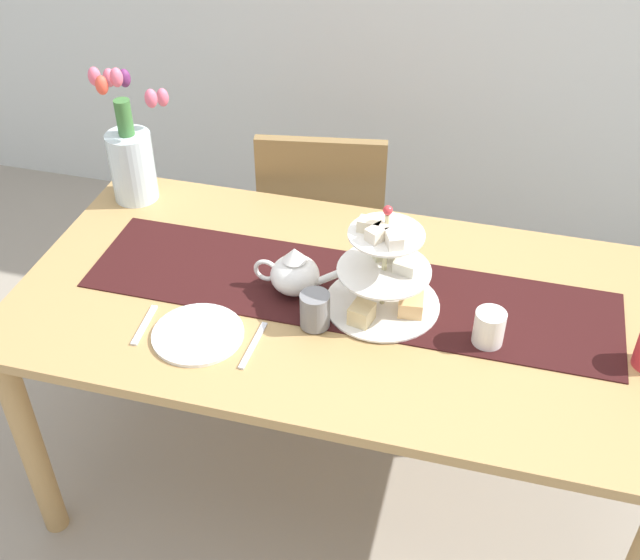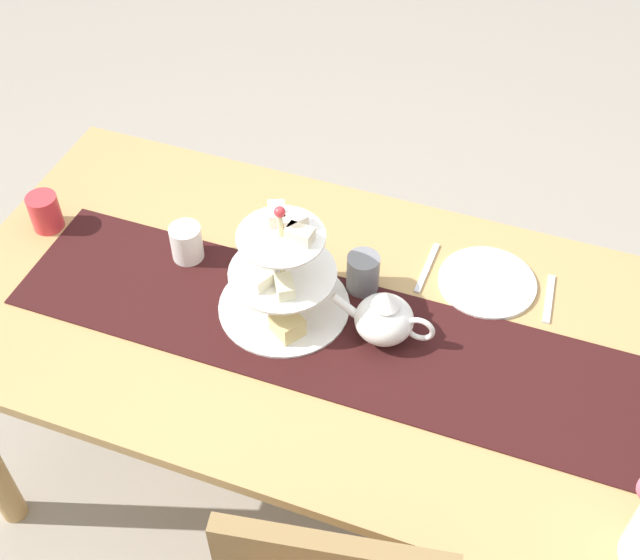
% 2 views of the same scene
% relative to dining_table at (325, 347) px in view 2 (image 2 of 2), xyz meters
% --- Properties ---
extents(ground_plane, '(8.00, 8.00, 0.00)m').
position_rel_dining_table_xyz_m(ground_plane, '(0.00, 0.00, -0.66)').
color(ground_plane, gray).
extents(dining_table, '(1.74, 0.90, 0.76)m').
position_rel_dining_table_xyz_m(dining_table, '(0.00, 0.00, 0.00)').
color(dining_table, tan).
rests_on(dining_table, ground_plane).
extents(table_runner, '(1.42, 0.34, 0.00)m').
position_rel_dining_table_xyz_m(table_runner, '(0.00, 0.04, 0.11)').
color(table_runner, black).
rests_on(table_runner, dining_table).
extents(tiered_cake_stand, '(0.30, 0.30, 0.30)m').
position_rel_dining_table_xyz_m(tiered_cake_stand, '(0.10, -0.00, 0.20)').
color(tiered_cake_stand, beige).
rests_on(tiered_cake_stand, table_runner).
extents(teapot, '(0.24, 0.13, 0.14)m').
position_rel_dining_table_xyz_m(teapot, '(-0.14, 0.00, 0.16)').
color(teapot, white).
rests_on(teapot, table_runner).
extents(dinner_plate_left, '(0.23, 0.23, 0.01)m').
position_rel_dining_table_xyz_m(dinner_plate_left, '(-0.32, -0.23, 0.11)').
color(dinner_plate_left, white).
rests_on(dinner_plate_left, dining_table).
extents(fork_left, '(0.03, 0.15, 0.01)m').
position_rel_dining_table_xyz_m(fork_left, '(-0.47, -0.23, 0.11)').
color(fork_left, silver).
rests_on(fork_left, dining_table).
extents(knife_left, '(0.02, 0.17, 0.01)m').
position_rel_dining_table_xyz_m(knife_left, '(-0.18, -0.23, 0.11)').
color(knife_left, silver).
rests_on(knife_left, dining_table).
extents(mug_grey, '(0.08, 0.08, 0.09)m').
position_rel_dining_table_xyz_m(mug_grey, '(-0.05, -0.12, 0.15)').
color(mug_grey, slate).
rests_on(mug_grey, table_runner).
extents(mug_white_text, '(0.08, 0.08, 0.09)m').
position_rel_dining_table_xyz_m(mug_white_text, '(0.38, -0.07, 0.15)').
color(mug_white_text, white).
rests_on(mug_white_text, dining_table).
extents(mug_orange, '(0.08, 0.08, 0.09)m').
position_rel_dining_table_xyz_m(mug_orange, '(0.75, -0.05, 0.15)').
color(mug_orange, red).
rests_on(mug_orange, dining_table).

